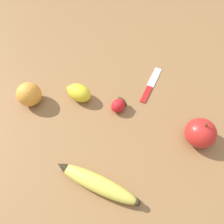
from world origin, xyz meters
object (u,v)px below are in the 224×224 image
Objects in this scene: paring_knife at (150,85)px; orange at (29,94)px; apple at (200,133)px; lemon at (79,93)px; banana at (97,183)px; strawberry at (119,105)px.

orange is at bearing -145.58° from paring_knife.
lemon is at bearing -52.58° from apple.
orange reaches higher than banana.
orange is at bearing -24.51° from lemon.
lemon is 0.22m from paring_knife.
orange reaches higher than strawberry.
banana is 0.32m from orange.
orange is 0.26m from strawberry.
apple is at bearing -130.22° from banana.
lemon reaches higher than paring_knife.
banana is at bearing -149.68° from strawberry.
paring_knife is (-0.34, 0.13, -0.03)m from orange.
lemon is (0.21, -0.28, -0.01)m from apple.
paring_knife is (-0.29, -0.19, -0.02)m from banana.
orange reaches higher than paring_knife.
strawberry reaches higher than paring_knife.
lemon is (0.08, -0.09, 0.01)m from strawberry.
orange is 0.36m from paring_knife.
lemon is at bearing 155.49° from orange.
strawberry is 0.69× the size of apple.
banana is 2.72× the size of orange.
orange is 0.48m from apple.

